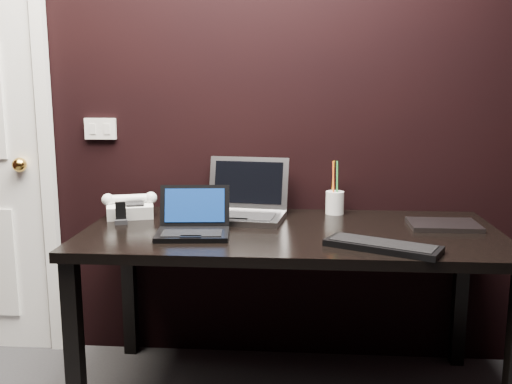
# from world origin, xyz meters

# --- Properties ---
(wall_back) EXTENTS (4.00, 0.00, 4.00)m
(wall_back) POSITION_xyz_m (0.00, 1.80, 1.30)
(wall_back) COLOR black
(wall_back) RESTS_ON ground
(wall_switch) EXTENTS (0.15, 0.02, 0.10)m
(wall_switch) POSITION_xyz_m (-0.62, 1.79, 1.12)
(wall_switch) COLOR silver
(wall_switch) RESTS_ON wall_back
(desk) EXTENTS (1.70, 0.80, 0.74)m
(desk) POSITION_xyz_m (0.30, 1.40, 0.66)
(desk) COLOR black
(desk) RESTS_ON ground
(netbook) EXTENTS (0.30, 0.28, 0.18)m
(netbook) POSITION_xyz_m (-0.09, 1.29, 0.78)
(netbook) COLOR black
(netbook) RESTS_ON desk
(silver_laptop) EXTENTS (0.41, 0.38, 0.26)m
(silver_laptop) POSITION_xyz_m (0.08, 1.60, 0.79)
(silver_laptop) COLOR #A0A1A6
(silver_laptop) RESTS_ON desk
(ext_keyboard) EXTENTS (0.43, 0.31, 0.03)m
(ext_keyboard) POSITION_xyz_m (0.63, 1.14, 0.75)
(ext_keyboard) COLOR black
(ext_keyboard) RESTS_ON desk
(closed_laptop) EXTENTS (0.28, 0.20, 0.02)m
(closed_laptop) POSITION_xyz_m (0.94, 1.49, 0.75)
(closed_laptop) COLOR #95969B
(closed_laptop) RESTS_ON desk
(desk_phone) EXTENTS (0.25, 0.23, 0.12)m
(desk_phone) POSITION_xyz_m (-0.43, 1.58, 0.78)
(desk_phone) COLOR silver
(desk_phone) RESTS_ON desk
(mobile_phone) EXTENTS (0.06, 0.06, 0.09)m
(mobile_phone) POSITION_xyz_m (-0.43, 1.45, 0.78)
(mobile_phone) COLOR black
(mobile_phone) RESTS_ON desk
(pen_cup) EXTENTS (0.11, 0.11, 0.25)m
(pen_cup) POSITION_xyz_m (0.50, 1.71, 0.80)
(pen_cup) COLOR silver
(pen_cup) RESTS_ON desk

